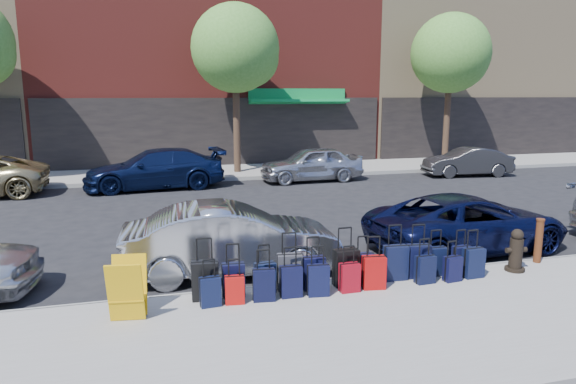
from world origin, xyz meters
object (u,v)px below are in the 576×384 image
object	(u,v)px
suitcase_front_5	(346,267)
bollard	(539,240)
display_rack	(128,289)
car_far_3	(467,162)
car_far_1	(155,169)
fire_hydrant	(516,252)
tree_center	(239,51)
car_near_1	(232,240)
tree_right	(453,56)
car_far_2	(311,164)
car_near_2	(468,223)

from	to	relation	value
suitcase_front_5	bollard	xyz separation A→B (m)	(4.31, 0.17, 0.14)
display_rack	car_far_3	xyz separation A→B (m)	(13.99, 11.82, 0.01)
car_far_1	suitcase_front_5	bearing A→B (deg)	10.48
fire_hydrant	car_far_1	world-z (taller)	car_far_1
tree_center	display_rack	world-z (taller)	tree_center
tree_center	car_near_1	distance (m)	13.83
bollard	display_rack	world-z (taller)	display_rack
display_rack	car_far_3	size ratio (longest dim) A/B	0.25
tree_center	car_far_1	xyz separation A→B (m)	(-3.76, -2.54, -4.65)
bollard	car_near_1	bearing A→B (deg)	167.41
tree_right	car_far_3	xyz separation A→B (m)	(-0.85, -2.95, -4.78)
fire_hydrant	display_rack	bearing A→B (deg)	-171.99
display_rack	suitcase_front_5	bearing A→B (deg)	15.01
car_far_2	car_far_3	world-z (taller)	car_far_2
tree_center	bollard	distance (m)	15.41
tree_center	car_near_1	xyz separation A→B (m)	(-2.40, -12.79, -4.70)
car_near_1	fire_hydrant	bearing A→B (deg)	-105.63
tree_right	bollard	size ratio (longest dim) A/B	7.85
bollard	display_rack	size ratio (longest dim) A/B	0.97
car_far_2	fire_hydrant	bearing A→B (deg)	-0.31
bollard	car_far_1	bearing A→B (deg)	122.85
display_rack	tree_right	bearing A→B (deg)	53.19
car_near_2	car_far_2	distance (m)	10.19
tree_center	fire_hydrant	size ratio (longest dim) A/B	8.59
display_rack	car_far_1	bearing A→B (deg)	95.61
car_far_1	car_far_3	distance (m)	13.42
tree_right	car_far_1	bearing A→B (deg)	-169.89
tree_center	bollard	world-z (taller)	tree_center
suitcase_front_5	car_far_3	xyz separation A→B (m)	(10.22, 11.38, 0.14)
tree_right	fire_hydrant	distance (m)	17.04
tree_right	suitcase_front_5	distance (m)	18.77
tree_right	bollard	bearing A→B (deg)	-115.53
fire_hydrant	bollard	distance (m)	0.86
suitcase_front_5	car_far_2	size ratio (longest dim) A/B	0.25
bollard	car_far_1	world-z (taller)	car_far_1
fire_hydrant	car_near_1	size ratio (longest dim) A/B	0.20
tree_right	car_near_1	bearing A→B (deg)	-135.26
tree_right	car_far_3	bearing A→B (deg)	-106.11
suitcase_front_5	bollard	bearing A→B (deg)	-0.49
car_far_1	car_far_2	xyz separation A→B (m)	(6.32, 0.10, -0.04)
bollard	car_near_1	size ratio (longest dim) A/B	0.21
bollard	fire_hydrant	bearing A→B (deg)	-158.37
bollard	car_far_2	xyz separation A→B (m)	(-1.18, 11.71, 0.10)
fire_hydrant	car_near_2	xyz separation A→B (m)	(0.16, 1.85, 0.12)
fire_hydrant	bollard	size ratio (longest dim) A/B	0.91
display_rack	car_far_1	xyz separation A→B (m)	(0.58, 12.23, 0.14)
bollard	car_far_3	bearing A→B (deg)	62.20
car_near_2	car_far_1	world-z (taller)	car_far_1
tree_right	suitcase_front_5	size ratio (longest dim) A/B	6.77
tree_center	car_far_2	world-z (taller)	tree_center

